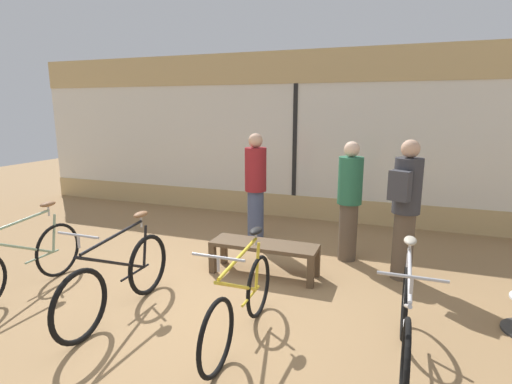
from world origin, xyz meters
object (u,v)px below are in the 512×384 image
at_px(customer_mid_floor, 405,206).
at_px(customer_by_window, 349,199).
at_px(bicycle_far_right, 405,325).
at_px(bicycle_right, 241,303).
at_px(display_bench, 264,249).
at_px(customer_near_rack, 256,186).
at_px(bicycle_far_left, 22,261).
at_px(bicycle_left, 119,279).

bearing_deg(customer_mid_floor, customer_by_window, 149.64).
distance_m(bicycle_far_right, customer_mid_floor, 2.01).
height_order(bicycle_right, bicycle_far_right, bicycle_far_right).
bearing_deg(display_bench, customer_near_rack, 115.22).
bearing_deg(bicycle_far_right, customer_near_rack, 131.20).
bearing_deg(customer_near_rack, display_bench, -64.78).
distance_m(bicycle_far_right, display_bench, 2.24).
bearing_deg(customer_mid_floor, bicycle_far_left, -154.95).
relative_size(customer_near_rack, customer_by_window, 1.04).
height_order(bicycle_left, customer_near_rack, customer_near_rack).
height_order(bicycle_far_left, customer_by_window, customer_by_window).
distance_m(bicycle_left, bicycle_far_right, 2.83).
bearing_deg(customer_by_window, bicycle_right, -105.27).
relative_size(bicycle_left, bicycle_far_right, 0.99).
height_order(display_bench, customer_near_rack, customer_near_rack).
bearing_deg(bicycle_right, bicycle_far_right, 2.53).
distance_m(bicycle_left, customer_by_window, 3.21).
bearing_deg(bicycle_far_right, bicycle_far_left, -179.61).
xyz_separation_m(display_bench, customer_near_rack, (-0.54, 1.15, 0.58)).
bearing_deg(bicycle_left, customer_mid_floor, 35.39).
relative_size(customer_by_window, customer_mid_floor, 0.96).
bearing_deg(customer_by_window, customer_near_rack, 171.18).
height_order(bicycle_far_left, display_bench, bicycle_far_left).
bearing_deg(customer_by_window, display_bench, -135.92).
relative_size(bicycle_left, customer_near_rack, 1.00).
xyz_separation_m(bicycle_left, bicycle_right, (1.39, -0.01, -0.01)).
relative_size(display_bench, customer_by_window, 0.82).
height_order(customer_near_rack, customer_mid_floor, customer_mid_floor).
distance_m(customer_by_window, customer_mid_floor, 0.85).
bearing_deg(customer_near_rack, customer_by_window, -8.82).
distance_m(bicycle_far_left, bicycle_right, 2.79).
bearing_deg(customer_near_rack, bicycle_right, -72.59).
bearing_deg(bicycle_right, bicycle_far_left, 179.29).
bearing_deg(bicycle_far_left, bicycle_left, -1.05).
height_order(bicycle_left, bicycle_far_right, bicycle_far_right).
bearing_deg(display_bench, bicycle_right, -79.10).
height_order(bicycle_right, customer_mid_floor, customer_mid_floor).
xyz_separation_m(bicycle_right, display_bench, (-0.29, 1.50, -0.02)).
bearing_deg(bicycle_right, display_bench, 100.90).
distance_m(bicycle_far_left, customer_by_window, 4.22).
height_order(bicycle_far_left, customer_mid_floor, customer_mid_floor).
bearing_deg(bicycle_left, bicycle_far_right, 1.10).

